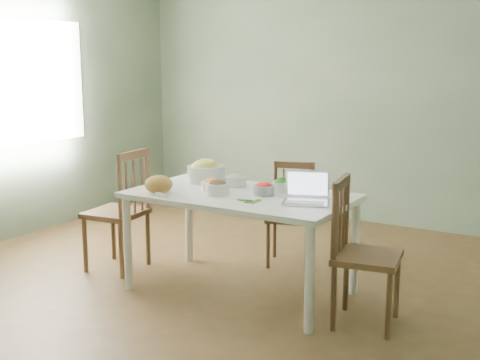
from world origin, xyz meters
The scene contains 18 objects.
floor centered at (0.00, 0.00, 0.00)m, with size 5.00×5.00×0.00m, color #48341D.
wall_back centered at (0.00, 2.50, 1.35)m, with size 5.00×0.00×2.70m, color gray.
window_left centered at (-2.48, 0.30, 1.50)m, with size 0.04×1.60×1.20m, color white.
dining_table centered at (0.14, 0.02, 0.38)m, with size 1.62×0.91×0.76m, color white, non-canonical shape.
chair_far centered at (0.17, 0.80, 0.43)m, with size 0.38×0.36×0.86m, color brown, non-canonical shape.
chair_left centered at (-1.01, -0.04, 0.50)m, with size 0.44×0.42×1.00m, color brown, non-canonical shape.
chair_right centered at (1.15, -0.05, 0.49)m, with size 0.43×0.41×0.97m, color brown, non-canonical shape.
bread_boule centered at (-0.37, -0.28, 0.82)m, with size 0.21×0.21×0.13m, color #AC7631.
butter_stick centered at (-0.28, -0.37, 0.77)m, with size 0.10×0.03×0.03m, color white.
bowl_squash centered at (-0.32, 0.26, 0.84)m, with size 0.30×0.30×0.17m, color gold, non-canonical shape.
bowl_carrot centered at (-0.10, 0.01, 0.80)m, with size 0.15×0.15×0.08m, color orange, non-canonical shape.
bowl_onion centered at (-0.03, 0.24, 0.80)m, with size 0.17×0.17×0.09m, color silver, non-canonical shape.
bowl_mushroom centered at (0.03, -0.10, 0.81)m, with size 0.16×0.16×0.11m, color #362519, non-canonical shape.
bowl_redpep centered at (0.32, 0.07, 0.80)m, with size 0.15×0.15×0.09m, color #BE001A, non-canonical shape.
bowl_broccoli centered at (0.37, 0.26, 0.81)m, with size 0.15×0.15×0.10m, color #0F5A0F, non-canonical shape.
flatbread centered at (0.53, 0.38, 0.77)m, with size 0.18×0.18×0.02m, color tan.
basil_bunch centered at (0.32, -0.16, 0.77)m, with size 0.19×0.19×0.02m, color #16661D, non-canonical shape.
laptop centered at (0.69, -0.02, 0.86)m, with size 0.30×0.26×0.21m, color silver, non-canonical shape.
Camera 1 is at (2.44, -3.80, 1.73)m, focal length 46.76 mm.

